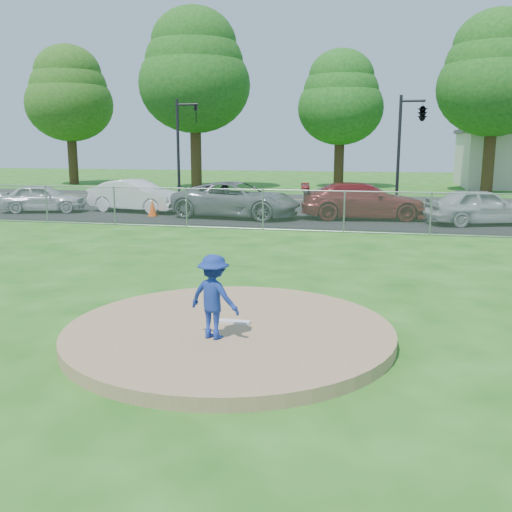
# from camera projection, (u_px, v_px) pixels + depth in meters

# --- Properties ---
(ground) EXTENTS (120.00, 120.00, 0.00)m
(ground) POSITION_uv_depth(u_px,v_px,m) (309.00, 240.00, 18.99)
(ground) COLOR #1A5612
(ground) RESTS_ON ground
(pitchers_mound) EXTENTS (5.40, 5.40, 0.20)m
(pitchers_mound) POSITION_uv_depth(u_px,v_px,m) (229.00, 332.00, 9.40)
(pitchers_mound) COLOR #927450
(pitchers_mound) RESTS_ON ground
(pitching_rubber) EXTENTS (0.60, 0.15, 0.04)m
(pitching_rubber) POSITION_uv_depth(u_px,v_px,m) (232.00, 322.00, 9.57)
(pitching_rubber) COLOR white
(pitching_rubber) RESTS_ON pitchers_mound
(chain_link_fence) EXTENTS (40.00, 0.06, 1.50)m
(chain_link_fence) POSITION_uv_depth(u_px,v_px,m) (317.00, 211.00, 20.76)
(chain_link_fence) COLOR gray
(chain_link_fence) RESTS_ON ground
(parking_lot) EXTENTS (50.00, 8.00, 0.01)m
(parking_lot) POSITION_uv_depth(u_px,v_px,m) (328.00, 217.00, 25.21)
(parking_lot) COLOR black
(parking_lot) RESTS_ON ground
(street) EXTENTS (60.00, 7.00, 0.01)m
(street) POSITION_uv_depth(u_px,v_px,m) (341.00, 201.00, 32.39)
(street) COLOR #232326
(street) RESTS_ON ground
(tree_far_left) EXTENTS (6.72, 6.72, 10.74)m
(tree_far_left) POSITION_uv_depth(u_px,v_px,m) (69.00, 93.00, 44.42)
(tree_far_left) COLOR #372514
(tree_far_left) RESTS_ON ground
(tree_left) EXTENTS (7.84, 7.84, 12.53)m
(tree_left) POSITION_uv_depth(u_px,v_px,m) (194.00, 70.00, 39.89)
(tree_left) COLOR #382814
(tree_left) RESTS_ON ground
(tree_center) EXTENTS (6.16, 6.16, 9.84)m
(tree_center) POSITION_uv_depth(u_px,v_px,m) (341.00, 97.00, 40.93)
(tree_center) COLOR #362313
(tree_center) RESTS_ON ground
(tree_right) EXTENTS (7.28, 7.28, 11.63)m
(tree_right) POSITION_uv_depth(u_px,v_px,m) (495.00, 73.00, 36.63)
(tree_right) COLOR #392614
(tree_right) RESTS_ON ground
(traffic_signal_left) EXTENTS (1.28, 0.20, 5.60)m
(traffic_signal_left) POSITION_uv_depth(u_px,v_px,m) (182.00, 140.00, 31.73)
(traffic_signal_left) COLOR black
(traffic_signal_left) RESTS_ON ground
(traffic_signal_center) EXTENTS (1.42, 2.48, 5.60)m
(traffic_signal_center) POSITION_uv_depth(u_px,v_px,m) (420.00, 115.00, 28.73)
(traffic_signal_center) COLOR black
(traffic_signal_center) RESTS_ON ground
(pitcher) EXTENTS (0.95, 0.72, 1.31)m
(pitcher) POSITION_uv_depth(u_px,v_px,m) (214.00, 297.00, 8.72)
(pitcher) COLOR navy
(pitcher) RESTS_ON pitchers_mound
(traffic_cone) EXTENTS (0.38, 0.38, 0.74)m
(traffic_cone) POSITION_uv_depth(u_px,v_px,m) (152.00, 208.00, 25.25)
(traffic_cone) COLOR #FF4C0D
(traffic_cone) RESTS_ON parking_lot
(parked_car_silver) EXTENTS (4.13, 2.59, 1.31)m
(parked_car_silver) POSITION_uv_depth(u_px,v_px,m) (43.00, 198.00, 26.76)
(parked_car_silver) COLOR silver
(parked_car_silver) RESTS_ON parking_lot
(parked_car_white) EXTENTS (4.74, 2.33, 1.50)m
(parked_car_white) POSITION_uv_depth(u_px,v_px,m) (136.00, 196.00, 26.88)
(parked_car_white) COLOR white
(parked_car_white) RESTS_ON parking_lot
(parked_car_gray) EXTENTS (5.83, 3.22, 1.54)m
(parked_car_gray) POSITION_uv_depth(u_px,v_px,m) (237.00, 200.00, 24.80)
(parked_car_gray) COLOR slate
(parked_car_gray) RESTS_ON parking_lot
(parked_car_darkred) EXTENTS (5.58, 2.91, 1.55)m
(parked_car_darkred) POSITION_uv_depth(u_px,v_px,m) (363.00, 201.00, 24.29)
(parked_car_darkred) COLOR maroon
(parked_car_darkred) RESTS_ON parking_lot
(parked_car_pearl) EXTENTS (4.56, 2.98, 1.44)m
(parked_car_pearl) POSITION_uv_depth(u_px,v_px,m) (481.00, 206.00, 22.56)
(parked_car_pearl) COLOR silver
(parked_car_pearl) RESTS_ON parking_lot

